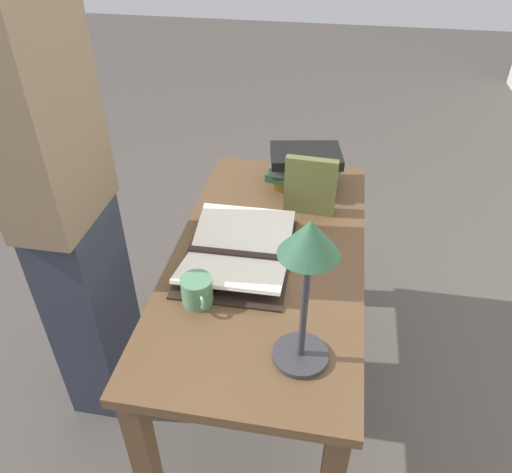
# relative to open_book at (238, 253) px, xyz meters

# --- Properties ---
(ground_plane) EXTENTS (12.00, 12.00, 0.00)m
(ground_plane) POSITION_rel_open_book_xyz_m (-0.04, 0.09, -0.74)
(ground_plane) COLOR #47423D
(reading_desk) EXTENTS (1.25, 0.62, 0.72)m
(reading_desk) POSITION_rel_open_book_xyz_m (-0.04, 0.09, -0.13)
(reading_desk) COLOR brown
(reading_desk) RESTS_ON ground_plane
(open_book) EXTENTS (0.46, 0.35, 0.06)m
(open_book) POSITION_rel_open_book_xyz_m (0.00, 0.00, 0.00)
(open_book) COLOR black
(open_book) RESTS_ON reading_desk
(book_stack_tall) EXTENTS (0.25, 0.30, 0.15)m
(book_stack_tall) POSITION_rel_open_book_xyz_m (-0.49, 0.17, 0.06)
(book_stack_tall) COLOR #BC8933
(book_stack_tall) RESTS_ON reading_desk
(book_standing_upright) EXTENTS (0.04, 0.18, 0.22)m
(book_standing_upright) POSITION_rel_open_book_xyz_m (-0.30, 0.20, 0.09)
(book_standing_upright) COLOR brown
(book_standing_upright) RESTS_ON reading_desk
(reading_lamp) EXTENTS (0.15, 0.15, 0.43)m
(reading_lamp) POSITION_rel_open_book_xyz_m (0.37, 0.24, 0.30)
(reading_lamp) COLOR #2D2D33
(reading_lamp) RESTS_ON reading_desk
(coffee_mug) EXTENTS (0.11, 0.09, 0.09)m
(coffee_mug) POSITION_rel_open_book_xyz_m (0.22, -0.07, 0.02)
(coffee_mug) COLOR #4C7F5B
(coffee_mug) RESTS_ON reading_desk
(person_reader) EXTENTS (0.36, 0.23, 1.79)m
(person_reader) POSITION_rel_open_book_xyz_m (0.05, -0.54, 0.16)
(person_reader) COLOR #2D3342
(person_reader) RESTS_ON ground_plane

